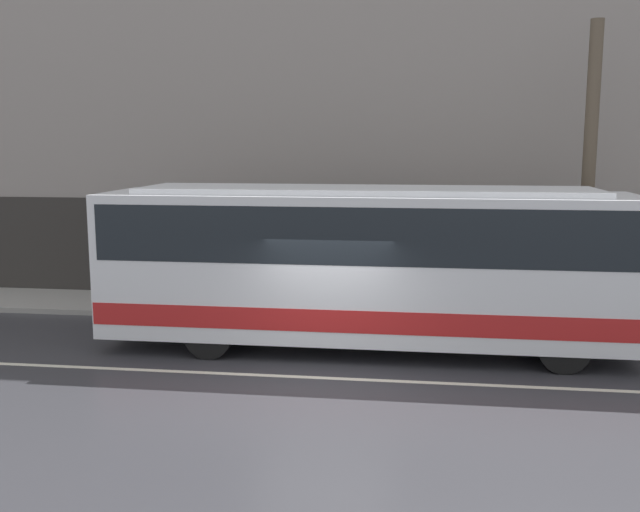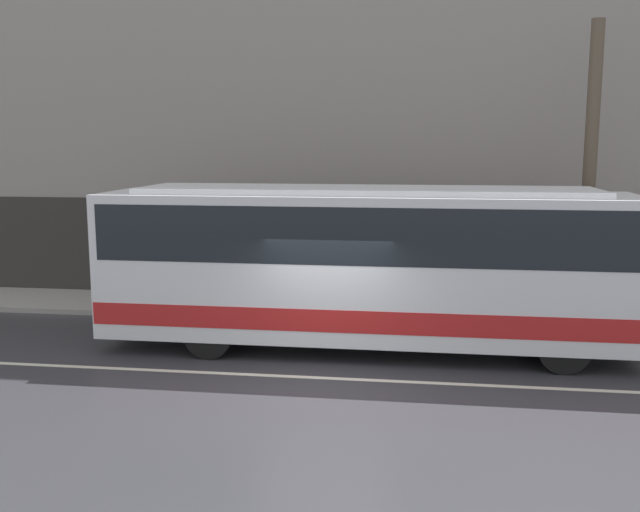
% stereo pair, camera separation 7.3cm
% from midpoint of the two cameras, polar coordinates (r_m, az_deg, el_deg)
% --- Properties ---
extents(ground_plane, '(60.00, 60.00, 0.00)m').
position_cam_midpoint_polar(ground_plane, '(13.49, 0.36, -9.74)').
color(ground_plane, '#333338').
extents(sidewalk, '(60.00, 2.43, 0.14)m').
position_cam_midpoint_polar(sidewalk, '(18.46, 2.51, -4.34)').
color(sidewalk, gray).
rests_on(sidewalk, ground_plane).
extents(building_facade, '(60.00, 0.35, 13.36)m').
position_cam_midpoint_polar(building_facade, '(19.42, 3.05, 15.33)').
color(building_facade, gray).
rests_on(building_facade, ground_plane).
extents(lane_stripe, '(54.00, 0.14, 0.01)m').
position_cam_midpoint_polar(lane_stripe, '(13.49, 0.36, -9.72)').
color(lane_stripe, beige).
rests_on(lane_stripe, ground_plane).
extents(transit_bus, '(10.98, 2.57, 3.43)m').
position_cam_midpoint_polar(transit_bus, '(14.93, 3.78, -0.25)').
color(transit_bus, silver).
rests_on(transit_bus, ground_plane).
extents(utility_pole_near, '(0.30, 0.30, 6.96)m').
position_cam_midpoint_polar(utility_pole_near, '(17.76, 20.86, 6.12)').
color(utility_pole_near, brown).
rests_on(utility_pole_near, sidewalk).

